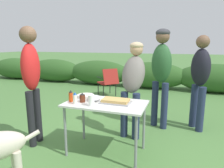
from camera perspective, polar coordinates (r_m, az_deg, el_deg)
name	(u,v)px	position (r m, az deg, el deg)	size (l,w,h in m)	color
ground_plane	(106,152)	(3.05, -1.71, -18.81)	(60.00, 60.00, 0.00)	#4C7A3D
shrub_hedge	(152,75)	(7.11, 11.27, 2.49)	(14.40, 0.90, 0.91)	#2D5623
folding_table	(106,108)	(2.77, -1.79, -6.88)	(1.10, 0.64, 0.74)	silver
food_tray	(116,101)	(2.73, 1.03, -4.91)	(0.41, 0.24, 0.06)	#9E9EA3
plate_stack	(86,96)	(3.04, -7.52, -3.42)	(0.25, 0.25, 0.04)	white
mixing_bowl	(94,98)	(2.84, -5.09, -4.00)	(0.19, 0.19, 0.08)	silver
paper_cup_stack	(91,100)	(2.61, -5.91, -4.67)	(0.08, 0.08, 0.15)	white
hot_sauce_bottle	(71,96)	(2.85, -11.68, -3.40)	(0.06, 0.06, 0.16)	#CC4214
mayo_bottle	(75,98)	(2.72, -10.50, -4.05)	(0.06, 0.06, 0.16)	silver
bbq_sauce_bottle	(82,98)	(2.79, -8.46, -3.89)	(0.08, 0.08, 0.13)	#562314
standing_person_with_beanie	(133,79)	(3.26, 6.05, 1.38)	(0.44, 0.53, 1.57)	#232D4C
standing_person_in_olive_jacket	(200,75)	(3.81, 23.85, 2.47)	(0.44, 0.48, 1.68)	#232D4C
standing_person_in_red_jacket	(31,74)	(3.16, -22.11, 2.72)	(0.27, 0.35, 1.78)	black
standing_person_in_gray_fleece	(161,67)	(3.67, 13.89, 4.63)	(0.46, 0.42, 1.79)	#232D4C
camp_chair_green_behind_table	(108,81)	(5.87, -1.06, 0.95)	(0.74, 0.74, 0.83)	maroon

